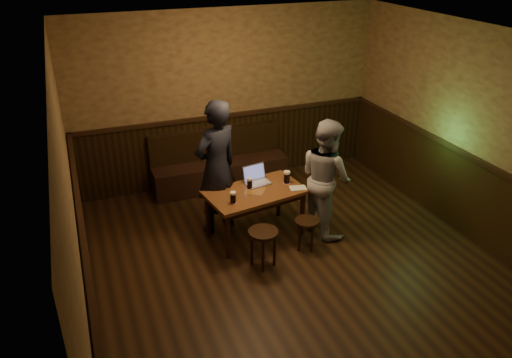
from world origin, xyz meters
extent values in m
cube|color=black|center=(0.00, 0.00, -0.01)|extent=(5.00, 6.00, 0.02)
cube|color=beige|center=(0.00, 0.00, 2.81)|extent=(5.00, 6.00, 0.02)
cube|color=#977C4C|center=(0.00, 3.01, 1.40)|extent=(5.00, 0.02, 2.80)
cube|color=#977C4C|center=(-2.51, 0.00, 1.40)|extent=(0.02, 6.00, 2.80)
cube|color=#977C4C|center=(2.51, 0.00, 1.40)|extent=(0.02, 6.00, 2.80)
cube|color=black|center=(0.00, 2.98, 0.55)|extent=(4.98, 0.04, 1.10)
cube|color=black|center=(-2.48, 0.00, 0.55)|extent=(0.04, 5.98, 1.10)
cube|color=black|center=(2.48, 0.00, 0.55)|extent=(0.04, 5.98, 1.10)
cube|color=black|center=(0.00, 2.95, 1.13)|extent=(4.98, 0.06, 0.06)
cube|color=black|center=(-2.45, 0.00, 1.13)|extent=(0.06, 5.98, 0.06)
cube|color=black|center=(2.45, 0.00, 1.13)|extent=(0.06, 5.98, 0.06)
cube|color=black|center=(-0.25, 2.71, 0.23)|extent=(2.20, 0.50, 0.45)
cube|color=black|center=(-0.25, 2.91, 0.70)|extent=(2.20, 0.10, 0.50)
cube|color=#562F18|center=(-0.25, 1.12, 0.67)|extent=(1.40, 0.94, 0.05)
cube|color=black|center=(-0.25, 1.12, 0.60)|extent=(1.27, 0.81, 0.07)
cube|color=maroon|center=(-0.25, 1.12, 0.70)|extent=(0.34, 0.34, 0.00)
cylinder|color=black|center=(-0.77, 0.74, 0.32)|extent=(0.06, 0.06, 0.65)
cylinder|color=black|center=(-0.86, 1.32, 0.32)|extent=(0.06, 0.06, 0.65)
cylinder|color=black|center=(0.37, 0.92, 0.32)|extent=(0.06, 0.06, 0.65)
cylinder|color=black|center=(0.27, 1.51, 0.32)|extent=(0.06, 0.06, 0.65)
cylinder|color=black|center=(-0.41, 0.43, 0.48)|extent=(0.48, 0.48, 0.04)
cylinder|color=black|center=(-0.27, 0.38, 0.24)|extent=(0.04, 0.04, 0.48)
cylinder|color=black|center=(-0.35, 0.57, 0.24)|extent=(0.04, 0.04, 0.48)
cylinder|color=black|center=(-0.54, 0.49, 0.24)|extent=(0.04, 0.04, 0.48)
cylinder|color=black|center=(-0.46, 0.30, 0.24)|extent=(0.04, 0.04, 0.48)
cylinder|color=black|center=(0.27, 0.59, 0.41)|extent=(0.39, 0.39, 0.04)
cylinder|color=black|center=(0.38, 0.62, 0.20)|extent=(0.03, 0.03, 0.41)
cylinder|color=black|center=(0.23, 0.71, 0.20)|extent=(0.03, 0.03, 0.41)
cylinder|color=black|center=(0.15, 0.56, 0.20)|extent=(0.03, 0.03, 0.41)
cylinder|color=black|center=(0.30, 0.47, 0.20)|extent=(0.03, 0.03, 0.41)
cylinder|color=#A91432|center=(-0.63, 0.91, 0.70)|extent=(0.10, 0.10, 0.00)
cylinder|color=silver|center=(-0.63, 0.91, 0.70)|extent=(0.09, 0.09, 0.00)
cylinder|color=black|center=(-0.63, 0.91, 0.76)|extent=(0.07, 0.07, 0.12)
cylinder|color=beige|center=(-0.63, 0.91, 0.84)|extent=(0.08, 0.08, 0.03)
cylinder|color=#A91432|center=(-0.29, 1.21, 0.70)|extent=(0.10, 0.10, 0.00)
cylinder|color=silver|center=(-0.29, 1.21, 0.70)|extent=(0.08, 0.08, 0.00)
cylinder|color=black|center=(-0.29, 1.21, 0.76)|extent=(0.07, 0.07, 0.12)
cylinder|color=beige|center=(-0.29, 1.21, 0.83)|extent=(0.08, 0.08, 0.03)
cylinder|color=#A91432|center=(0.24, 1.18, 0.70)|extent=(0.12, 0.12, 0.00)
cylinder|color=silver|center=(0.24, 1.18, 0.70)|extent=(0.10, 0.10, 0.00)
cylinder|color=black|center=(0.24, 1.18, 0.77)|extent=(0.08, 0.08, 0.14)
cylinder|color=beige|center=(0.24, 1.18, 0.86)|extent=(0.09, 0.09, 0.03)
cube|color=silver|center=(-0.14, 1.30, 0.70)|extent=(0.37, 0.28, 0.02)
cube|color=#B2B2B7|center=(-0.14, 1.30, 0.71)|extent=(0.33, 0.23, 0.00)
cube|color=silver|center=(-0.15, 1.42, 0.82)|extent=(0.34, 0.12, 0.22)
cube|color=#565CA0|center=(-0.15, 1.40, 0.82)|extent=(0.31, 0.10, 0.19)
cube|color=silver|center=(0.32, 0.99, 0.70)|extent=(0.25, 0.19, 0.00)
imported|color=black|center=(-0.66, 1.49, 0.95)|extent=(0.81, 0.69, 1.89)
imported|color=#939398|center=(0.70, 0.92, 0.82)|extent=(0.74, 0.88, 1.64)
camera|label=1|loc=(-2.36, -4.36, 3.78)|focal=35.00mm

